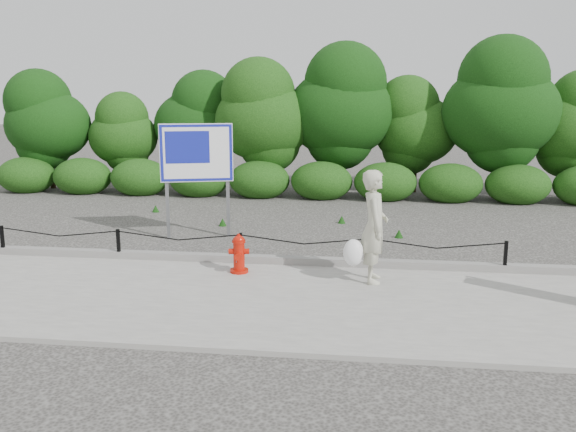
# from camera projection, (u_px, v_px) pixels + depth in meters

# --- Properties ---
(ground) EXTENTS (90.00, 90.00, 0.00)m
(ground) POSITION_uv_depth(u_px,v_px,m) (241.00, 267.00, 11.98)
(ground) COLOR #2D2B28
(ground) RESTS_ON ground
(sidewalk) EXTENTS (14.00, 4.00, 0.08)m
(sidewalk) POSITION_uv_depth(u_px,v_px,m) (216.00, 299.00, 10.03)
(sidewalk) COLOR gray
(sidewalk) RESTS_ON ground
(curb) EXTENTS (14.00, 0.22, 0.14)m
(curb) POSITION_uv_depth(u_px,v_px,m) (241.00, 258.00, 12.00)
(curb) COLOR slate
(curb) RESTS_ON sidewalk
(chain_barrier) EXTENTS (10.06, 0.06, 0.60)m
(chain_barrier) POSITION_uv_depth(u_px,v_px,m) (241.00, 244.00, 11.89)
(chain_barrier) COLOR black
(chain_barrier) RESTS_ON sidewalk
(treeline) EXTENTS (20.23, 3.64, 4.92)m
(treeline) POSITION_uv_depth(u_px,v_px,m) (328.00, 115.00, 19.95)
(treeline) COLOR black
(treeline) RESTS_ON ground
(fire_hydrant) EXTENTS (0.39, 0.41, 0.73)m
(fire_hydrant) POSITION_uv_depth(u_px,v_px,m) (239.00, 254.00, 11.27)
(fire_hydrant) COLOR #B61306
(fire_hydrant) RESTS_ON sidewalk
(pedestrian) EXTENTS (0.78, 0.74, 1.99)m
(pedestrian) POSITION_uv_depth(u_px,v_px,m) (373.00, 228.00, 10.62)
(pedestrian) COLOR #B6B59C
(pedestrian) RESTS_ON sidewalk
(advertising_sign) EXTENTS (1.61, 0.54, 2.66)m
(advertising_sign) POSITION_uv_depth(u_px,v_px,m) (196.00, 158.00, 13.92)
(advertising_sign) COLOR slate
(advertising_sign) RESTS_ON ground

